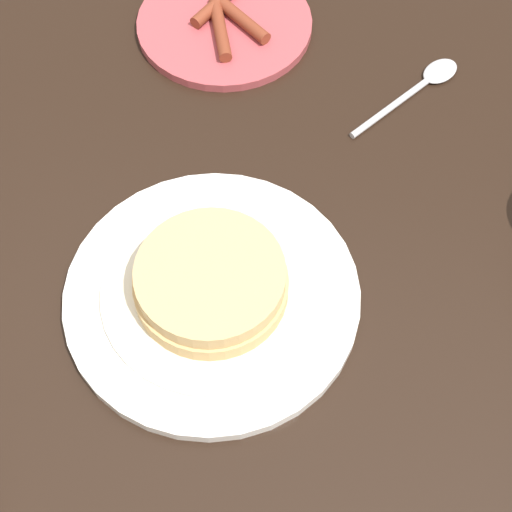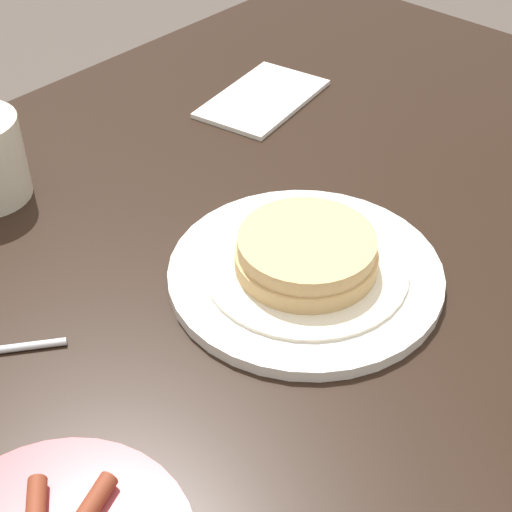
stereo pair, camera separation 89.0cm
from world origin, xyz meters
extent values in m
plane|color=#51473F|center=(0.00, 0.00, 0.00)|extent=(8.00, 8.00, 0.00)
cube|color=black|center=(0.00, 0.00, 0.73)|extent=(1.33, 1.00, 0.03)
cube|color=black|center=(0.61, 0.44, 0.36)|extent=(0.07, 0.07, 0.71)
cylinder|color=white|center=(-0.03, 0.01, 0.75)|extent=(0.26, 0.26, 0.01)
cylinder|color=beige|center=(-0.03, 0.01, 0.76)|extent=(0.19, 0.19, 0.00)
cylinder|color=tan|center=(-0.03, 0.01, 0.77)|extent=(0.13, 0.13, 0.02)
cylinder|color=tan|center=(-0.03, 0.01, 0.79)|extent=(0.13, 0.13, 0.02)
cylinder|color=#B2474C|center=(0.31, 0.07, 0.75)|extent=(0.19, 0.19, 0.01)
cylinder|color=brown|center=(0.29, 0.07, 0.76)|extent=(0.09, 0.04, 0.01)
cylinder|color=brown|center=(0.33, 0.08, 0.76)|extent=(0.08, 0.05, 0.01)
cylinder|color=brown|center=(0.31, 0.05, 0.76)|extent=(0.07, 0.08, 0.01)
cylinder|color=silver|center=(0.22, -0.12, 0.75)|extent=(0.09, 0.07, 0.01)
ellipsoid|color=silver|center=(0.28, -0.17, 0.75)|extent=(0.05, 0.05, 0.01)
camera|label=1|loc=(-0.34, -0.09, 1.36)|focal=55.00mm
camera|label=2|loc=(0.42, 0.35, 1.24)|focal=55.00mm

